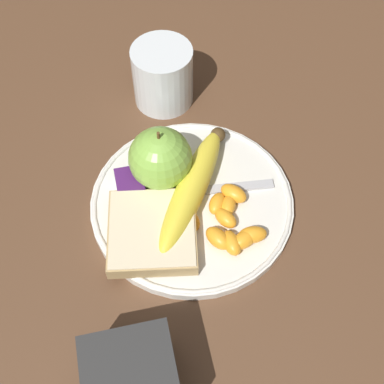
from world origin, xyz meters
name	(u,v)px	position (x,y,z in m)	size (l,w,h in m)	color
ground_plane	(192,206)	(0.00, 0.00, 0.00)	(3.00, 3.00, 0.00)	brown
plate	(192,203)	(0.00, 0.00, 0.01)	(0.25, 0.25, 0.01)	silver
juice_glass	(166,76)	(-0.19, 0.00, 0.04)	(0.08, 0.08, 0.09)	silver
apple	(160,158)	(-0.04, -0.03, 0.05)	(0.08, 0.08, 0.09)	#84BC47
banana	(195,187)	(-0.01, 0.00, 0.03)	(0.18, 0.13, 0.04)	yellow
bread_slice	(152,232)	(0.04, -0.06, 0.02)	(0.12, 0.12, 0.02)	tan
fork	(193,192)	(-0.01, 0.00, 0.01)	(0.04, 0.17, 0.00)	#B2B2B7
jam_packet	(130,185)	(-0.03, -0.07, 0.02)	(0.04, 0.03, 0.02)	white
orange_segment_0	(226,218)	(0.04, 0.03, 0.02)	(0.04, 0.03, 0.02)	orange
orange_segment_1	(218,238)	(0.06, 0.02, 0.02)	(0.04, 0.04, 0.02)	orange
orange_segment_2	(234,193)	(0.01, 0.05, 0.02)	(0.04, 0.04, 0.02)	orange
orange_segment_3	(193,221)	(0.03, -0.01, 0.02)	(0.03, 0.02, 0.01)	orange
orange_segment_4	(228,206)	(0.02, 0.04, 0.02)	(0.03, 0.03, 0.02)	orange
orange_segment_5	(232,243)	(0.07, 0.03, 0.02)	(0.04, 0.02, 0.02)	orange
orange_segment_6	(244,239)	(0.07, 0.05, 0.02)	(0.03, 0.04, 0.02)	orange
orange_segment_7	(217,204)	(0.02, 0.03, 0.02)	(0.04, 0.03, 0.02)	orange
orange_segment_8	(253,235)	(0.07, 0.06, 0.02)	(0.02, 0.04, 0.02)	orange
condiment_caddy	(132,383)	(0.21, -0.10, 0.04)	(0.09, 0.09, 0.07)	#2D2D2D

